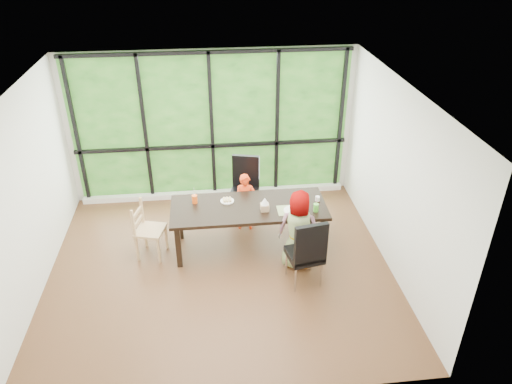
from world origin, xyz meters
TOP-DOWN VIEW (x-y plane):
  - ground at (0.00, 0.00)m, footprint 5.00×5.00m
  - back_wall at (0.00, 2.25)m, footprint 5.00×0.00m
  - foliage_backdrop at (0.00, 2.23)m, footprint 4.80×0.02m
  - window_mullions at (0.00, 2.19)m, footprint 4.80×0.06m
  - window_sill at (0.00, 2.15)m, footprint 4.80×0.12m
  - dining_table at (0.47, 0.48)m, footprint 2.38×1.01m
  - chair_window_leather at (0.48, 1.38)m, footprint 0.56×0.56m
  - chair_interior_leather at (1.16, -0.42)m, footprint 0.53×0.53m
  - chair_end_beech at (-1.02, 0.45)m, footprint 0.49×0.51m
  - child_toddler at (0.47, 1.04)m, footprint 0.38×0.28m
  - child_older at (1.17, -0.04)m, footprint 0.70×0.56m
  - placemat at (1.08, 0.30)m, footprint 0.39×0.28m
  - plate_far at (0.16, 0.66)m, footprint 0.21×0.21m
  - plate_near at (1.11, 0.28)m, footprint 0.27×0.27m
  - orange_cup at (-0.33, 0.67)m, footprint 0.08×0.08m
  - green_cup at (1.45, 0.23)m, footprint 0.08×0.08m
  - white_mug at (1.54, 0.53)m, footprint 0.07×0.07m
  - tissue_box at (0.70, 0.34)m, footprint 0.12×0.12m
  - crepe_rolls_far at (0.16, 0.66)m, footprint 0.15×0.12m
  - crepe_rolls_near at (1.11, 0.28)m, footprint 0.10×0.12m
  - straw_white at (-0.33, 0.67)m, footprint 0.01×0.04m
  - straw_pink at (1.45, 0.23)m, footprint 0.01×0.04m
  - tissue at (0.70, 0.34)m, footprint 0.12×0.12m

SIDE VIEW (x-z plane):
  - ground at x=0.00m, z-range 0.00..0.00m
  - window_sill at x=0.00m, z-range 0.00..0.10m
  - dining_table at x=0.47m, z-range 0.00..0.75m
  - chair_end_beech at x=-1.02m, z-range 0.00..0.90m
  - child_toddler at x=0.47m, z-range 0.00..0.98m
  - chair_window_leather at x=0.48m, z-range 0.00..1.08m
  - chair_interior_leather at x=1.16m, z-range 0.00..1.08m
  - child_older at x=1.17m, z-range 0.00..1.24m
  - placemat at x=1.08m, z-range 0.75..0.76m
  - plate_far at x=0.16m, z-range 0.75..0.76m
  - plate_near at x=1.11m, z-range 0.75..0.77m
  - crepe_rolls_far at x=0.16m, z-range 0.76..0.80m
  - crepe_rolls_near at x=1.11m, z-range 0.77..0.80m
  - white_mug at x=1.54m, z-range 0.75..0.82m
  - tissue_box at x=0.70m, z-range 0.75..0.86m
  - green_cup at x=1.45m, z-range 0.75..0.87m
  - orange_cup at x=-0.33m, z-range 0.75..0.88m
  - tissue at x=0.70m, z-range 0.86..0.97m
  - straw_pink at x=1.45m, z-range 0.81..1.01m
  - straw_white at x=-0.33m, z-range 0.82..1.02m
  - back_wall at x=0.00m, z-range -1.15..3.85m
  - foliage_backdrop at x=0.00m, z-range 0.03..2.67m
  - window_mullions at x=0.00m, z-range 0.03..2.67m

